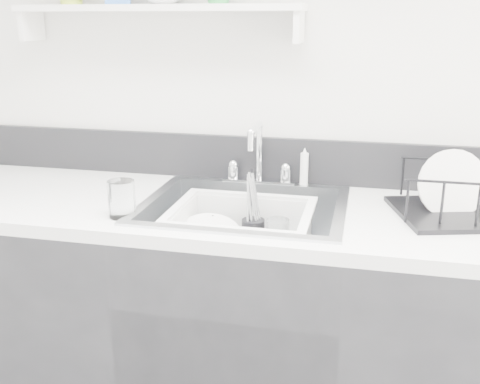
% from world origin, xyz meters
% --- Properties ---
extents(counter_run, '(3.20, 0.62, 0.92)m').
position_xyz_m(counter_run, '(0.00, 1.19, 0.46)').
color(counter_run, black).
rests_on(counter_run, ground).
extents(backsplash, '(3.20, 0.02, 0.16)m').
position_xyz_m(backsplash, '(0.00, 1.49, 1.00)').
color(backsplash, black).
rests_on(backsplash, counter_run).
extents(sink, '(0.64, 0.52, 0.20)m').
position_xyz_m(sink, '(0.00, 1.19, 0.83)').
color(sink, silver).
rests_on(sink, counter_run).
extents(faucet, '(0.26, 0.18, 0.23)m').
position_xyz_m(faucet, '(0.00, 1.44, 0.98)').
color(faucet, silver).
rests_on(faucet, counter_run).
extents(side_sprayer, '(0.03, 0.03, 0.14)m').
position_xyz_m(side_sprayer, '(0.16, 1.44, 0.99)').
color(side_sprayer, silver).
rests_on(side_sprayer, counter_run).
extents(wall_shelf, '(1.00, 0.16, 0.12)m').
position_xyz_m(wall_shelf, '(-0.35, 1.42, 1.51)').
color(wall_shelf, silver).
rests_on(wall_shelf, room_shell).
extents(wash_tub, '(0.45, 0.38, 0.17)m').
position_xyz_m(wash_tub, '(0.00, 1.15, 0.84)').
color(wash_tub, silver).
rests_on(wash_tub, sink).
extents(plate_stack, '(0.26, 0.25, 0.10)m').
position_xyz_m(plate_stack, '(-0.09, 1.15, 0.79)').
color(plate_stack, white).
rests_on(plate_stack, wash_tub).
extents(utensil_cup, '(0.07, 0.07, 0.25)m').
position_xyz_m(utensil_cup, '(0.02, 1.23, 0.82)').
color(utensil_cup, black).
rests_on(utensil_cup, wash_tub).
extents(ladle, '(0.27, 0.28, 0.08)m').
position_xyz_m(ladle, '(-0.07, 1.19, 0.81)').
color(ladle, silver).
rests_on(ladle, wash_tub).
extents(tumbler_in_tub, '(0.09, 0.09, 0.11)m').
position_xyz_m(tumbler_in_tub, '(0.11, 1.22, 0.82)').
color(tumbler_in_tub, white).
rests_on(tumbler_in_tub, wash_tub).
extents(tumbler_counter, '(0.10, 0.10, 0.11)m').
position_xyz_m(tumbler_counter, '(-0.33, 1.01, 0.98)').
color(tumbler_counter, white).
rests_on(tumbler_counter, counter_run).
extents(dish_rack, '(0.49, 0.42, 0.15)m').
position_xyz_m(dish_rack, '(0.68, 1.25, 0.99)').
color(dish_rack, black).
rests_on(dish_rack, counter_run).
extents(bowl_small, '(0.15, 0.15, 0.04)m').
position_xyz_m(bowl_small, '(0.10, 1.11, 0.79)').
color(bowl_small, white).
rests_on(bowl_small, wash_tub).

